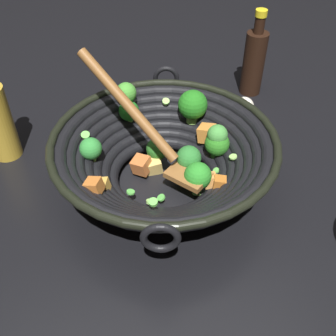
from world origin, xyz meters
The scene contains 4 objects.
ground_plane centered at (0.00, 0.00, 0.00)m, with size 4.00×4.00×0.00m, color black.
wok centered at (0.00, 0.00, 0.07)m, with size 0.39×0.42×0.22m.
soy_sauce_bottle centered at (0.24, 0.30, 0.08)m, with size 0.05×0.05×0.20m.
garlic_bulb centered at (0.20, 0.20, 0.02)m, with size 0.05×0.05×0.05m, color silver.
Camera 1 is at (-0.05, -0.53, 0.51)m, focal length 42.98 mm.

